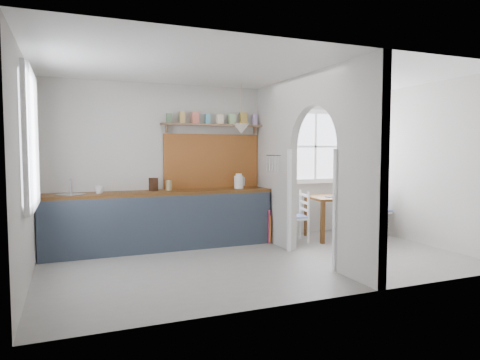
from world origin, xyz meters
name	(u,v)px	position (x,y,z in m)	size (l,w,h in m)	color
floor	(262,261)	(0.00, 0.00, 0.00)	(5.80, 3.20, 0.01)	gray
ceiling	(263,70)	(0.00, 0.00, 2.60)	(5.80, 3.20, 0.01)	#BCB5A8
walls	(263,167)	(0.00, 0.00, 1.30)	(5.81, 3.21, 2.60)	#BCB5A8
partition	(305,156)	(0.70, 0.06, 1.45)	(0.12, 3.20, 2.60)	#BCB5A8
kitchen_window	(27,140)	(-2.87, 0.00, 1.65)	(0.10, 1.16, 1.50)	white
nook_window	(315,147)	(1.80, 1.56, 1.60)	(1.76, 0.10, 1.30)	white
counter	(161,219)	(-1.13, 1.33, 0.46)	(3.50, 0.60, 0.90)	brown
sink	(71,195)	(-2.43, 1.30, 0.89)	(0.40, 0.40, 0.02)	silver
backsplash	(212,161)	(-0.20, 1.58, 1.35)	(1.65, 0.03, 0.90)	#945421
shelf	(214,122)	(-0.20, 1.49, 2.01)	(1.75, 0.20, 0.21)	#8D6D54
pendant_lamp	(241,129)	(0.15, 1.15, 1.88)	(0.26, 0.26, 0.16)	white
utensil_rail	(274,155)	(0.61, 0.90, 1.45)	(0.02, 0.02, 0.50)	silver
dining_table	(342,217)	(1.96, 0.91, 0.37)	(1.18, 0.79, 0.74)	brown
chair_left	(294,217)	(1.02, 0.94, 0.43)	(0.39, 0.39, 0.86)	white
chair_right	(384,210)	(2.86, 0.92, 0.45)	(0.41, 0.41, 0.89)	white
kettle	(239,181)	(0.17, 1.30, 1.02)	(0.21, 0.17, 0.25)	silver
mug_a	(99,190)	(-2.05, 1.28, 0.96)	(0.12, 0.12, 0.11)	white
mug_b	(100,190)	(-2.04, 1.30, 0.95)	(0.12, 0.12, 0.09)	silver
knife_block	(153,184)	(-1.23, 1.39, 1.00)	(0.09, 0.13, 0.20)	black
jar	(169,185)	(-0.99, 1.40, 0.98)	(0.10, 0.10, 0.16)	tan
towel_magenta	(269,227)	(0.58, 0.99, 0.28)	(0.02, 0.03, 0.55)	#B4284B
towel_orange	(270,229)	(0.58, 0.95, 0.25)	(0.02, 0.03, 0.44)	#CA6328
bowl	(363,194)	(2.30, 0.80, 0.77)	(0.30, 0.30, 0.07)	white
table_cup	(336,194)	(1.76, 0.82, 0.78)	(0.10, 0.10, 0.09)	#436D42
plate	(330,197)	(1.67, 0.86, 0.74)	(0.18, 0.18, 0.01)	#383434
vase	(338,189)	(2.00, 1.12, 0.83)	(0.19, 0.19, 0.19)	#422649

